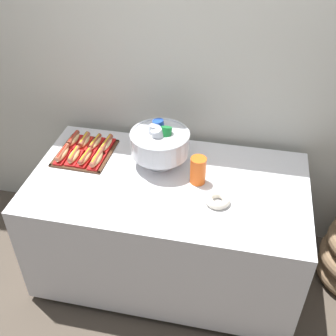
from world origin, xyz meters
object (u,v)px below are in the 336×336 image
(hot_dog_6, at_px, (95,143))
(hot_dog_1, at_px, (74,156))
(serving_tray, at_px, (85,153))
(hot_dog_3, at_px, (97,159))
(cup_stack, at_px, (198,170))
(hot_dog_5, at_px, (84,141))
(hot_dog_7, at_px, (106,145))
(hot_dog_0, at_px, (63,154))
(hot_dog_2, at_px, (85,158))
(buffet_table, at_px, (168,225))
(hot_dog_4, at_px, (73,140))
(donut, at_px, (218,200))
(punch_bowl, at_px, (160,142))

(hot_dog_6, bearing_deg, hot_dog_1, -115.92)
(serving_tray, distance_m, hot_dog_6, 0.09)
(hot_dog_3, bearing_deg, cup_stack, -3.89)
(hot_dog_5, bearing_deg, hot_dog_7, -1.48)
(hot_dog_0, relative_size, hot_dog_5, 1.17)
(hot_dog_1, height_order, hot_dog_3, hot_dog_3)
(hot_dog_2, xyz_separation_m, hot_dog_5, (-0.07, 0.17, 0.00))
(buffet_table, xyz_separation_m, hot_dog_4, (-0.68, 0.24, 0.40))
(hot_dog_0, bearing_deg, hot_dog_7, 34.78)
(cup_stack, relative_size, donut, 1.20)
(hot_dog_6, bearing_deg, hot_dog_4, 178.52)
(hot_dog_0, bearing_deg, buffet_table, -6.37)
(hot_dog_0, xyz_separation_m, punch_bowl, (0.60, 0.08, 0.12))
(hot_dog_5, bearing_deg, hot_dog_2, -67.03)
(hot_dog_1, relative_size, hot_dog_5, 1.08)
(hot_dog_5, relative_size, hot_dog_7, 0.84)
(hot_dog_0, distance_m, hot_dog_7, 0.28)
(serving_tray, height_order, hot_dog_1, hot_dog_1)
(serving_tray, height_order, hot_dog_0, hot_dog_0)
(hot_dog_5, bearing_deg, buffet_table, -21.63)
(hot_dog_5, bearing_deg, serving_tray, -67.03)
(hot_dog_1, height_order, donut, hot_dog_1)
(cup_stack, bearing_deg, punch_bowl, 153.54)
(serving_tray, bearing_deg, hot_dog_5, 112.97)
(hot_dog_0, relative_size, donut, 1.32)
(hot_dog_5, relative_size, donut, 1.13)
(hot_dog_4, distance_m, punch_bowl, 0.62)
(cup_stack, xyz_separation_m, donut, (0.13, -0.16, -0.06))
(hot_dog_6, bearing_deg, buffet_table, -24.19)
(hot_dog_6, bearing_deg, cup_stack, -16.71)
(hot_dog_0, xyz_separation_m, hot_dog_5, (0.08, 0.16, 0.00))
(donut, bearing_deg, hot_dog_2, 166.40)
(hot_dog_4, height_order, punch_bowl, punch_bowl)
(hot_dog_1, xyz_separation_m, hot_dog_5, (0.00, 0.16, 0.00))
(serving_tray, distance_m, hot_dog_1, 0.10)
(serving_tray, bearing_deg, hot_dog_2, -67.03)
(buffet_table, xyz_separation_m, hot_dog_6, (-0.53, 0.24, 0.40))
(hot_dog_6, relative_size, donut, 1.29)
(hot_dog_6, distance_m, hot_dog_7, 0.08)
(hot_dog_2, xyz_separation_m, cup_stack, (0.70, -0.04, 0.05))
(hot_dog_2, bearing_deg, hot_dog_6, 88.52)
(serving_tray, height_order, hot_dog_4, hot_dog_4)
(serving_tray, distance_m, hot_dog_0, 0.14)
(serving_tray, xyz_separation_m, hot_dog_7, (0.11, 0.08, 0.03))
(hot_dog_1, bearing_deg, hot_dog_4, 112.97)
(hot_dog_2, relative_size, hot_dog_4, 1.04)
(hot_dog_4, distance_m, cup_stack, 0.88)
(hot_dog_7, distance_m, punch_bowl, 0.40)
(hot_dog_1, distance_m, punch_bowl, 0.55)
(hot_dog_2, bearing_deg, punch_bowl, 10.03)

